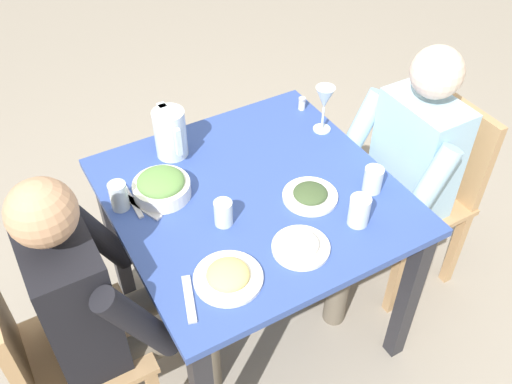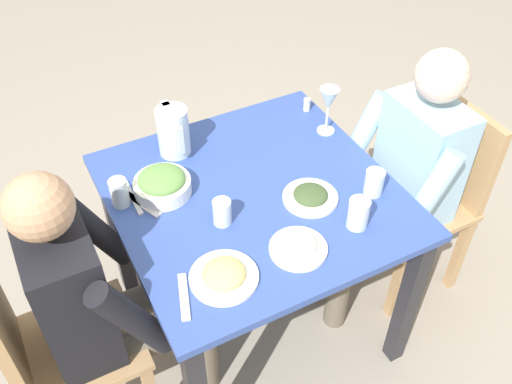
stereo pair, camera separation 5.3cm
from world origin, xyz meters
name	(u,v)px [view 2 (the right image)]	position (x,y,z in m)	size (l,w,h in m)	color
ground_plane	(254,317)	(0.00, 0.00, 0.00)	(8.00, 8.00, 0.00)	gray
dining_table	(254,216)	(0.00, 0.00, 0.64)	(0.97, 0.97, 0.76)	#334C99
chair_near	(50,346)	(0.10, -0.80, 0.50)	(0.40, 0.40, 0.88)	tan
chair_far	(432,190)	(0.09, 0.80, 0.50)	(0.40, 0.40, 0.88)	tan
diner_near	(103,295)	(0.10, -0.59, 0.65)	(0.48, 0.53, 1.18)	black
diner_far	(399,178)	(0.09, 0.59, 0.65)	(0.48, 0.53, 1.18)	#9EC6E0
water_pitcher	(173,131)	(-0.34, -0.16, 0.85)	(0.16, 0.12, 0.19)	silver
salad_bowl	(162,184)	(-0.15, -0.28, 0.80)	(0.20, 0.20, 0.09)	white
plate_dolmas	(310,196)	(0.12, 0.16, 0.77)	(0.19, 0.19, 0.04)	white
plate_fries	(224,275)	(0.30, -0.26, 0.77)	(0.21, 0.21, 0.05)	white
plate_yoghurt	(299,246)	(0.31, 0.00, 0.77)	(0.19, 0.19, 0.05)	white
water_glass_far_left	(358,213)	(0.30, 0.23, 0.81)	(0.07, 0.07, 0.11)	silver
water_glass_near_right	(119,193)	(-0.16, -0.43, 0.81)	(0.06, 0.06, 0.11)	silver
water_glass_by_pitcher	(222,212)	(0.08, -0.16, 0.80)	(0.06, 0.06, 0.09)	silver
water_glass_center	(374,182)	(0.19, 0.37, 0.80)	(0.07, 0.07, 0.10)	silver
wine_glass	(329,101)	(-0.19, 0.42, 0.90)	(0.08, 0.08, 0.20)	silver
salt_shaker	(307,104)	(-0.35, 0.43, 0.78)	(0.03, 0.03, 0.05)	white
fork_near	(142,205)	(-0.12, -0.37, 0.76)	(0.17, 0.03, 0.01)	silver
knife_near	(133,198)	(-0.17, -0.39, 0.76)	(0.18, 0.02, 0.01)	silver
fork_far	(184,297)	(0.31, -0.39, 0.76)	(0.17, 0.03, 0.01)	silver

